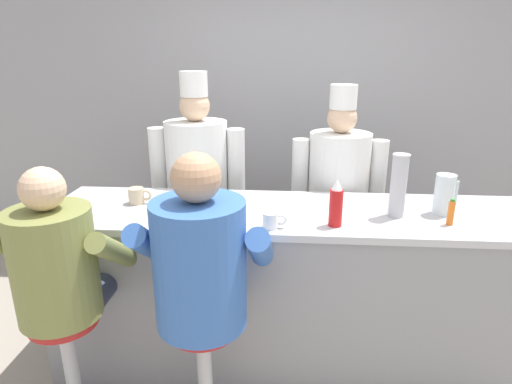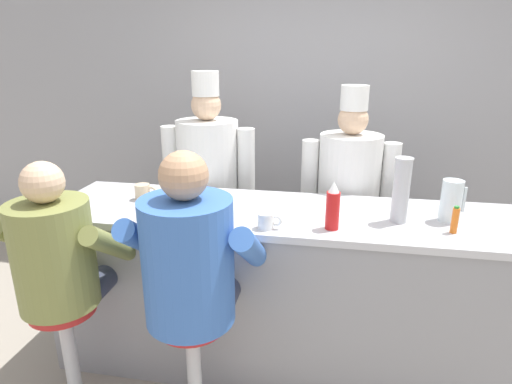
{
  "view_description": "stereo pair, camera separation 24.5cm",
  "coord_description": "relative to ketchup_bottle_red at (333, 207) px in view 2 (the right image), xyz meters",
  "views": [
    {
      "loc": [
        -0.03,
        -2.0,
        1.92
      ],
      "look_at": [
        -0.2,
        0.33,
        1.16
      ],
      "focal_mm": 30.0,
      "sensor_mm": 36.0,
      "label": 1
    },
    {
      "loc": [
        0.21,
        -1.97,
        1.92
      ],
      "look_at": [
        -0.2,
        0.33,
        1.16
      ],
      "focal_mm": 30.0,
      "sensor_mm": 36.0,
      "label": 2
    }
  ],
  "objects": [
    {
      "name": "wall_back",
      "position": [
        -0.23,
        1.72,
        0.19
      ],
      "size": [
        10.0,
        0.06,
        2.7
      ],
      "color": "#99999E",
      "rests_on": "ground_plane"
    },
    {
      "name": "diner_counter",
      "position": [
        -0.23,
        0.22,
        -0.64
      ],
      "size": [
        2.9,
        0.73,
        1.04
      ],
      "color": "gray",
      "rests_on": "ground_plane"
    },
    {
      "name": "ketchup_bottle_red",
      "position": [
        0.0,
        0.0,
        0.0
      ],
      "size": [
        0.07,
        0.07,
        0.26
      ],
      "color": "red",
      "rests_on": "diner_counter"
    },
    {
      "name": "hot_sauce_bottle_orange",
      "position": [
        0.62,
        0.06,
        -0.05
      ],
      "size": [
        0.03,
        0.03,
        0.14
      ],
      "color": "orange",
      "rests_on": "diner_counter"
    },
    {
      "name": "water_pitcher_clear",
      "position": [
        0.63,
        0.22,
        -0.0
      ],
      "size": [
        0.13,
        0.11,
        0.23
      ],
      "color": "silver",
      "rests_on": "diner_counter"
    },
    {
      "name": "breakfast_plate",
      "position": [
        -0.87,
        0.21,
        -0.11
      ],
      "size": [
        0.26,
        0.26,
        0.05
      ],
      "color": "white",
      "rests_on": "diner_counter"
    },
    {
      "name": "cereal_bowl",
      "position": [
        -1.49,
        -0.05,
        -0.09
      ],
      "size": [
        0.14,
        0.14,
        0.05
      ],
      "color": "#4C7FB7",
      "rests_on": "diner_counter"
    },
    {
      "name": "coffee_mug_tan",
      "position": [
        -1.17,
        0.27,
        -0.07
      ],
      "size": [
        0.15,
        0.09,
        0.1
      ],
      "color": "beige",
      "rests_on": "diner_counter"
    },
    {
      "name": "coffee_mug_white",
      "position": [
        -0.34,
        -0.06,
        -0.08
      ],
      "size": [
        0.13,
        0.08,
        0.09
      ],
      "color": "white",
      "rests_on": "diner_counter"
    },
    {
      "name": "cup_stack_steel",
      "position": [
        0.36,
        0.17,
        0.06
      ],
      "size": [
        0.1,
        0.1,
        0.36
      ],
      "color": "#B7BABF",
      "rests_on": "diner_counter"
    },
    {
      "name": "diner_seated_olive",
      "position": [
        -1.35,
        -0.38,
        -0.24
      ],
      "size": [
        0.59,
        0.58,
        1.44
      ],
      "color": "#B2B5BA",
      "rests_on": "ground_plane"
    },
    {
      "name": "diner_seated_blue",
      "position": [
        -0.65,
        -0.37,
        -0.21
      ],
      "size": [
        0.65,
        0.65,
        1.52
      ],
      "color": "#B2B5BA",
      "rests_on": "ground_plane"
    },
    {
      "name": "cook_in_whites_near",
      "position": [
        -0.92,
        0.85,
        -0.17
      ],
      "size": [
        0.7,
        0.45,
        1.8
      ],
      "color": "#232328",
      "rests_on": "ground_plane"
    },
    {
      "name": "cook_in_whites_far",
      "position": [
        0.11,
        0.83,
        -0.21
      ],
      "size": [
        0.67,
        0.43,
        1.72
      ],
      "color": "#232328",
      "rests_on": "ground_plane"
    }
  ]
}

